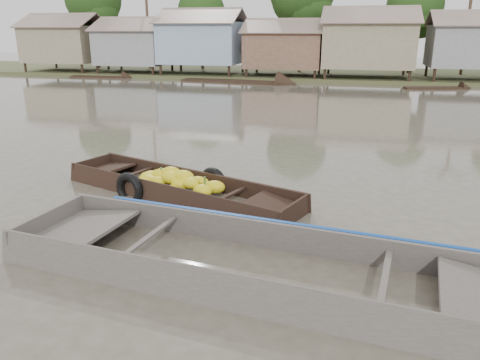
# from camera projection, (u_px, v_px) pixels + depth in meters

# --- Properties ---
(ground) EXTENTS (120.00, 120.00, 0.00)m
(ground) POSITION_uv_depth(u_px,v_px,m) (255.00, 235.00, 9.10)
(ground) COLOR #4E483B
(ground) RESTS_ON ground
(riverbank) EXTENTS (120.00, 12.47, 10.22)m
(riverbank) POSITION_uv_depth(u_px,v_px,m) (375.00, 38.00, 36.93)
(riverbank) COLOR #384723
(riverbank) RESTS_ON ground
(banana_boat) EXTENTS (6.43, 3.57, 0.88)m
(banana_boat) POSITION_uv_depth(u_px,v_px,m) (176.00, 187.00, 11.26)
(banana_boat) COLOR black
(banana_boat) RESTS_ON ground
(viewer_boat) EXTENTS (8.72, 3.30, 0.68)m
(viewer_boat) POSITION_uv_depth(u_px,v_px,m) (257.00, 271.00, 7.58)
(viewer_boat) COLOR #423C38
(viewer_boat) RESTS_ON ground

